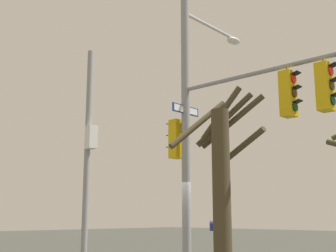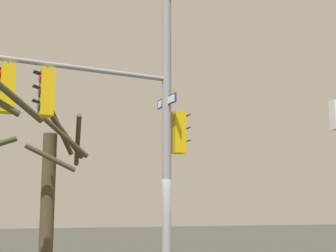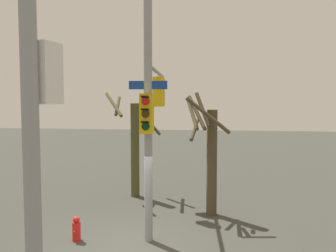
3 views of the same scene
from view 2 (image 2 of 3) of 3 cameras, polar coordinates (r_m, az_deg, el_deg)
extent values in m
cylinder|color=gray|center=(12.93, -0.16, 0.60)|extent=(0.24, 0.24, 8.03)
cylinder|color=gray|center=(12.26, -11.55, 6.69)|extent=(5.37, 0.47, 0.12)
cube|color=gold|center=(11.98, -13.73, 3.69)|extent=(0.31, 0.37, 1.10)
cylinder|color=red|center=(12.03, -14.43, 5.33)|extent=(0.04, 0.22, 0.22)
cube|color=black|center=(12.05, -14.76, 5.91)|extent=(0.17, 0.21, 0.06)
cylinder|color=#352504|center=(11.95, -14.50, 3.76)|extent=(0.04, 0.22, 0.22)
cube|color=black|center=(11.97, -14.83, 4.34)|extent=(0.17, 0.21, 0.06)
cylinder|color=black|center=(11.88, -14.57, 2.16)|extent=(0.04, 0.22, 0.22)
cube|color=black|center=(11.89, -14.90, 2.75)|extent=(0.17, 0.21, 0.06)
cylinder|color=gray|center=(12.14, -13.61, 6.57)|extent=(0.04, 0.04, 0.15)
cube|color=gold|center=(11.82, -17.94, 4.07)|extent=(0.31, 0.37, 1.10)
cylinder|color=red|center=(11.89, -18.65, 5.72)|extent=(0.04, 0.22, 0.22)
cylinder|color=gray|center=(11.98, -17.79, 6.97)|extent=(0.04, 0.04, 0.15)
cube|color=gold|center=(13.04, 1.18, -0.74)|extent=(0.30, 0.36, 1.10)
cylinder|color=red|center=(13.16, 1.83, 0.68)|extent=(0.03, 0.22, 0.22)
cube|color=black|center=(13.21, 2.13, 1.17)|extent=(0.16, 0.21, 0.06)
cylinder|color=#352504|center=(13.10, 1.84, -0.78)|extent=(0.03, 0.22, 0.22)
cube|color=black|center=(13.15, 2.13, -0.28)|extent=(0.16, 0.21, 0.06)
cylinder|color=black|center=(13.05, 1.85, -2.26)|extent=(0.03, 0.22, 0.22)
cube|color=black|center=(13.10, 2.14, -1.75)|extent=(0.16, 0.21, 0.06)
cube|color=navy|center=(13.03, -0.16, 2.84)|extent=(0.08, 1.10, 0.24)
cube|color=white|center=(13.02, -0.23, 2.85)|extent=(0.06, 1.00, 0.18)
cylinder|color=#463C27|center=(13.73, -13.61, -8.66)|extent=(0.37, 0.37, 3.77)
cylinder|color=#463C27|center=(13.41, -11.67, -0.99)|extent=(1.20, 0.76, 1.19)
cylinder|color=#463C27|center=(13.22, -11.92, -1.00)|extent=(1.50, 0.56, 1.12)
cylinder|color=#463C27|center=(13.17, -13.29, -3.57)|extent=(1.33, 0.29, 0.72)
cylinder|color=#463C27|center=(13.60, -12.12, -0.65)|extent=(0.84, 0.62, 1.19)
cylinder|color=#463C27|center=(13.86, -10.28, -1.66)|extent=(0.42, 1.55, 1.25)
cylinder|color=#454527|center=(9.80, -18.14, 3.98)|extent=(1.65, 1.18, 1.01)
camera|label=1|loc=(21.07, -32.89, -8.49)|focal=48.13mm
camera|label=3|loc=(20.33, 24.62, -2.07)|focal=38.11mm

